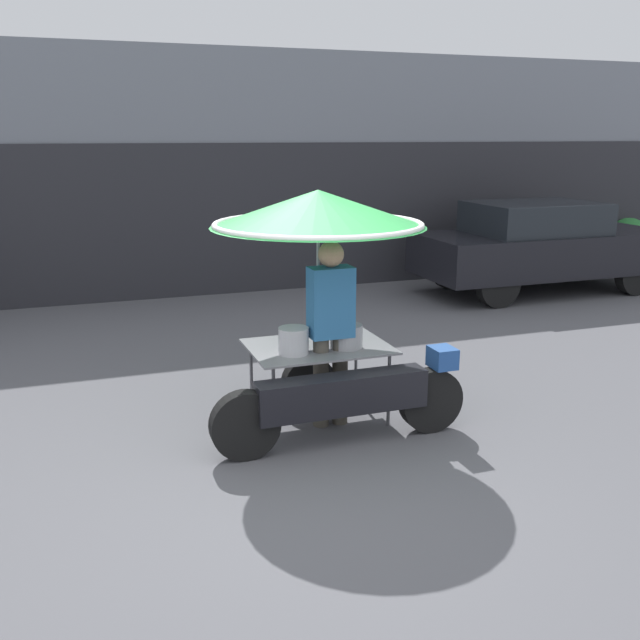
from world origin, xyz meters
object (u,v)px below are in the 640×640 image
vendor_person (331,324)px  parked_car (541,245)px  vendor_motorcycle_cart (322,245)px  potted_plant (628,239)px

vendor_person → parked_car: bearing=38.2°
vendor_person → parked_car: vendor_person is taller
vendor_motorcycle_cart → vendor_person: vendor_motorcycle_cart is taller
vendor_motorcycle_cart → potted_plant: size_ratio=2.27×
vendor_motorcycle_cart → parked_car: vendor_motorcycle_cart is taller
parked_car → vendor_person: bearing=-141.8°
vendor_motorcycle_cart → parked_car: size_ratio=0.54×
vendor_person → potted_plant: vendor_person is taller
vendor_motorcycle_cart → parked_car: 6.62m
vendor_person → potted_plant: (8.09, 5.30, -0.37)m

